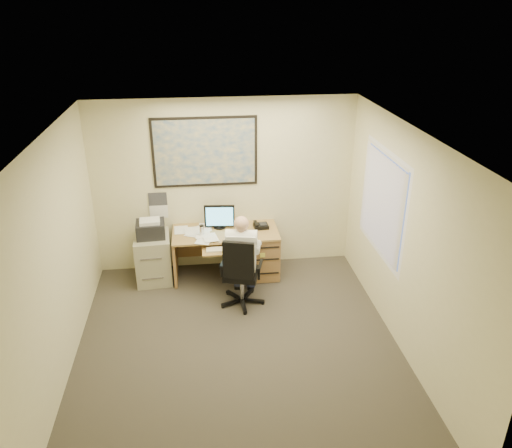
{
  "coord_description": "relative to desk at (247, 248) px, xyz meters",
  "views": [
    {
      "loc": [
        -0.4,
        -4.97,
        4.01
      ],
      "look_at": [
        0.37,
        1.3,
        1.11
      ],
      "focal_mm": 35.0,
      "sensor_mm": 36.0,
      "label": 1
    }
  ],
  "objects": [
    {
      "name": "wall_calendar",
      "position": [
        -1.33,
        0.34,
        0.64
      ],
      "size": [
        0.28,
        0.01,
        0.42
      ],
      "primitive_type": "cube",
      "color": "white",
      "rests_on": "room_shell"
    },
    {
      "name": "desk",
      "position": [
        0.0,
        0.0,
        0.0
      ],
      "size": [
        1.6,
        0.97,
        1.12
      ],
      "color": "#A78247",
      "rests_on": "ground"
    },
    {
      "name": "office_chair",
      "position": [
        -0.15,
        -0.89,
        -0.13
      ],
      "size": [
        0.79,
        0.79,
        1.08
      ],
      "rotation": [
        0.0,
        0.0,
        -0.27
      ],
      "color": "black",
      "rests_on": "ground"
    },
    {
      "name": "person",
      "position": [
        -0.16,
        -0.81,
        0.22
      ],
      "size": [
        0.68,
        0.87,
        1.33
      ],
      "primitive_type": null,
      "rotation": [
        0.0,
        0.0,
        -0.18
      ],
      "color": "white",
      "rests_on": "office_chair"
    },
    {
      "name": "window_blinds",
      "position": [
        1.67,
        -1.1,
        1.11
      ],
      "size": [
        0.06,
        1.4,
        1.3
      ],
      "primitive_type": null,
      "color": "beige",
      "rests_on": "room_shell"
    },
    {
      "name": "room_shell",
      "position": [
        -0.3,
        -1.9,
        0.91
      ],
      "size": [
        4.0,
        4.5,
        2.7
      ],
      "color": "#39342C",
      "rests_on": "ground"
    },
    {
      "name": "world_map",
      "position": [
        -0.58,
        0.33,
        1.46
      ],
      "size": [
        1.56,
        0.03,
        1.06
      ],
      "primitive_type": "cube",
      "color": "#1E4C93",
      "rests_on": "room_shell"
    },
    {
      "name": "filing_cabinet",
      "position": [
        -1.44,
        -0.02,
        -0.01
      ],
      "size": [
        0.56,
        0.66,
        1.01
      ],
      "rotation": [
        0.0,
        0.0,
        0.06
      ],
      "color": "#A19E82",
      "rests_on": "ground"
    }
  ]
}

